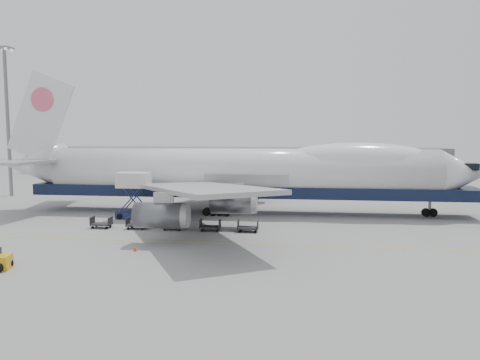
# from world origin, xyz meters

# --- Properties ---
(ground) EXTENTS (260.00, 260.00, 0.00)m
(ground) POSITION_xyz_m (0.00, 0.00, 0.00)
(ground) COLOR gray
(ground) RESTS_ON ground
(apron_line) EXTENTS (60.00, 0.15, 0.01)m
(apron_line) POSITION_xyz_m (0.00, -6.00, 0.01)
(apron_line) COLOR gold
(apron_line) RESTS_ON ground
(hangar) EXTENTS (110.00, 8.00, 7.00)m
(hangar) POSITION_xyz_m (-10.00, 70.00, 3.50)
(hangar) COLOR slate
(hangar) RESTS_ON ground
(floodlight_mast) EXTENTS (2.40, 2.40, 25.43)m
(floodlight_mast) POSITION_xyz_m (-42.00, 24.00, 14.27)
(floodlight_mast) COLOR slate
(floodlight_mast) RESTS_ON ground
(airliner) EXTENTS (67.00, 55.30, 19.98)m
(airliner) POSITION_xyz_m (0.64, 12.00, 5.62)
(airliner) COLOR white
(airliner) RESTS_ON ground
(catering_truck) EXTENTS (4.48, 3.20, 5.97)m
(catering_truck) POSITION_xyz_m (-13.23, 5.96, 3.42)
(catering_truck) COLOR #1A224F
(catering_truck) RESTS_ON ground
(traffic_cone) EXTENTS (0.34, 0.34, 0.50)m
(traffic_cone) POSITION_xyz_m (-7.46, -10.03, 0.24)
(traffic_cone) COLOR #F1400C
(traffic_cone) RESTS_ON ground
(dolly_0) EXTENTS (2.30, 1.35, 1.30)m
(dolly_0) POSITION_xyz_m (-14.99, -0.26, 0.53)
(dolly_0) COLOR #2D2D30
(dolly_0) RESTS_ON ground
(dolly_1) EXTENTS (2.30, 1.35, 1.30)m
(dolly_1) POSITION_xyz_m (-10.70, -0.26, 0.53)
(dolly_1) COLOR #2D2D30
(dolly_1) RESTS_ON ground
(dolly_2) EXTENTS (2.30, 1.35, 1.30)m
(dolly_2) POSITION_xyz_m (-6.40, -0.26, 0.53)
(dolly_2) COLOR #2D2D30
(dolly_2) RESTS_ON ground
(dolly_3) EXTENTS (2.30, 1.35, 1.30)m
(dolly_3) POSITION_xyz_m (-2.10, -0.26, 0.53)
(dolly_3) COLOR #2D2D30
(dolly_3) RESTS_ON ground
(dolly_4) EXTENTS (2.30, 1.35, 1.30)m
(dolly_4) POSITION_xyz_m (2.20, -0.26, 0.53)
(dolly_4) COLOR #2D2D30
(dolly_4) RESTS_ON ground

